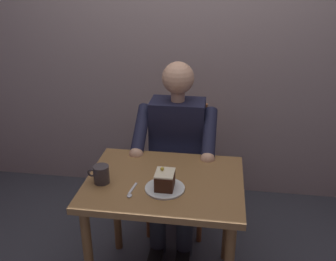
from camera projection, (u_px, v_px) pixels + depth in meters
cafe_rear_panel at (189, 10)px, 2.84m from camera, size 6.40×0.12×3.00m
dining_table at (165, 197)px, 2.10m from camera, size 0.85×0.66×0.73m
chair at (179, 161)px, 2.76m from camera, size 0.42×0.42×0.90m
seated_person at (176, 152)px, 2.55m from camera, size 0.53×0.58×1.25m
dessert_plate at (165, 188)px, 1.97m from camera, size 0.21×0.21×0.01m
cake_slice at (165, 180)px, 1.95m from camera, size 0.10×0.12×0.11m
coffee_cup at (101, 174)px, 2.02m from camera, size 0.12×0.08×0.10m
dessert_spoon at (131, 192)px, 1.94m from camera, size 0.03×0.14×0.01m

